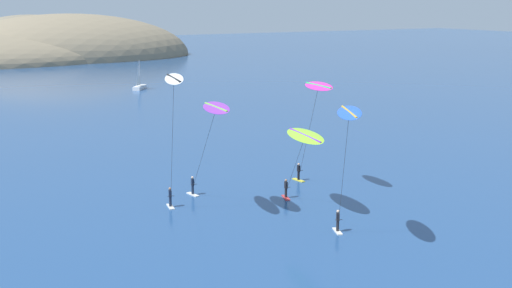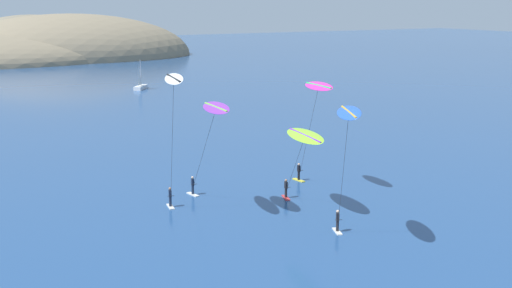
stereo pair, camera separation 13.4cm
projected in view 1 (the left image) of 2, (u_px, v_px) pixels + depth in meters
The scene contains 7 objects.
headland_island at pixel (35, 59), 193.29m from camera, with size 102.50×55.05×26.63m.
sailboat_far at pixel (140, 86), 125.69m from camera, with size 4.37×5.31×5.70m.
kitesurfer_white at pixel (173, 91), 48.70m from camera, with size 2.10×6.41×11.44m.
kitesurfer_lime at pixel (304, 139), 51.39m from camera, with size 2.60×7.59×6.62m.
kitesurfer_blue at pixel (348, 123), 43.35m from camera, with size 3.32×5.70×9.82m.
kitesurfer_purple at pixel (214, 116), 50.40m from camera, with size 1.59×9.01×9.08m.
kitesurfer_magenta at pixel (316, 96), 56.75m from camera, with size 1.55×6.53×9.87m.
Camera 1 is at (-13.31, -12.29, 16.70)m, focal length 45.00 mm.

